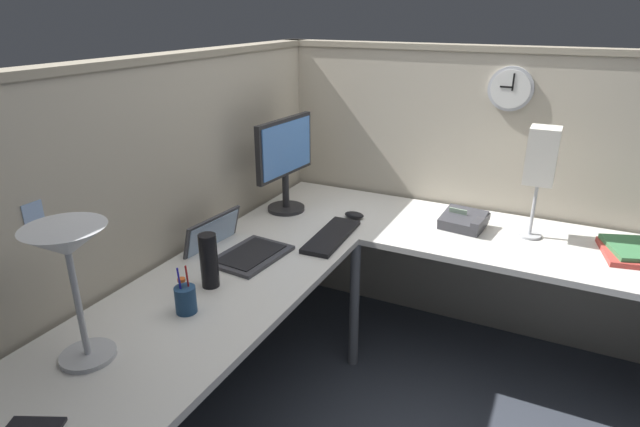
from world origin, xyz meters
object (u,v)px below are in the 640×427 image
laptop (234,247)px  office_phone (465,221)px  cell_phone (34,427)px  pen_cup (186,299)px  desk_lamp_dome (68,253)px  keyboard (332,236)px  thermos_flask (209,261)px  book_stack (630,251)px  desk_lamp_paper (541,159)px  computer_mouse (354,215)px  monitor (285,158)px  wall_clock (511,89)px

laptop → office_phone: laptop is taller
cell_phone → pen_cup: bearing=-23.7°
laptop → desk_lamp_dome: bearing=-178.2°
pen_cup → keyboard: bearing=-13.6°
thermos_flask → book_stack: bearing=-55.4°
pen_cup → office_phone: bearing=-31.3°
cell_phone → desk_lamp_paper: 2.18m
computer_mouse → cell_phone: (-1.72, 0.18, -0.01)m
keyboard → desk_lamp_paper: bearing=-65.1°
computer_mouse → monitor: bearing=98.3°
monitor → cell_phone: size_ratio=3.47×
pen_cup → book_stack: size_ratio=0.55×
cell_phone → desk_lamp_paper: size_ratio=0.27×
monitor → pen_cup: 1.09m
monitor → book_stack: monitor is taller
cell_phone → monitor: bearing=-18.1°
keyboard → cell_phone: (-1.44, 0.19, -0.01)m
pen_cup → cell_phone: pen_cup is taller
pen_cup → wall_clock: size_ratio=0.82×
desk_lamp_dome → book_stack: desk_lamp_dome is taller
thermos_flask → desk_lamp_paper: desk_lamp_paper is taller
desk_lamp_dome → cell_phone: (-0.28, -0.12, -0.36)m
keyboard → book_stack: bearing=-74.6°
wall_clock → laptop: bearing=137.4°
keyboard → book_stack: size_ratio=1.32×
desk_lamp_paper → cell_phone: bearing=151.3°
book_stack → monitor: bearing=96.3°
monitor → book_stack: 1.67m
laptop → desk_lamp_paper: 1.45m
laptop → cell_phone: size_ratio=2.84×
computer_mouse → wall_clock: bearing=-55.8°
laptop → office_phone: 1.14m
pen_cup → desk_lamp_paper: desk_lamp_paper is taller
desk_lamp_dome → book_stack: size_ratio=1.36×
laptop → keyboard: size_ratio=0.95×
pen_cup → cell_phone: size_ratio=1.25×
pen_cup → thermos_flask: bearing=11.3°
pen_cup → cell_phone: 0.62m
office_phone → desk_lamp_paper: (0.04, -0.30, 0.35)m
desk_lamp_dome → thermos_flask: size_ratio=2.02×
laptop → keyboard: laptop is taller
thermos_flask → book_stack: (1.04, -1.50, -0.09)m
thermos_flask → office_phone: (1.02, -0.78, -0.07)m
monitor → desk_lamp_dome: size_ratio=1.12×
monitor → thermos_flask: monitor is taller
keyboard → cell_phone: 1.45m
computer_mouse → desk_lamp_paper: bearing=-79.5°
thermos_flask → office_phone: thermos_flask is taller
computer_mouse → thermos_flask: 0.94m
monitor → laptop: 0.62m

